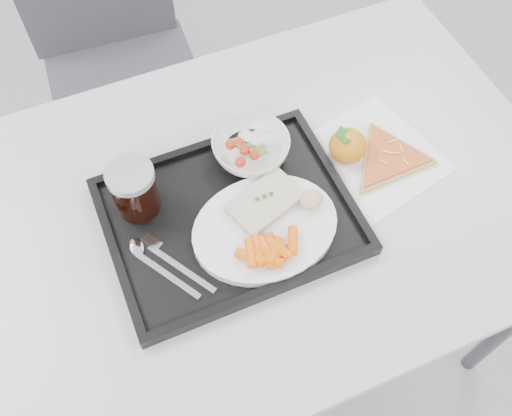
{
  "coord_description": "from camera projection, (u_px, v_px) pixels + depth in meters",
  "views": [
    {
      "loc": [
        -0.23,
        -0.23,
        1.68
      ],
      "look_at": [
        -0.01,
        0.27,
        0.77
      ],
      "focal_mm": 40.0,
      "sensor_mm": 36.0,
      "label": 1
    }
  ],
  "objects": [
    {
      "name": "room",
      "position": [
        422.0,
        39.0,
        0.39
      ],
      "size": [
        6.04,
        7.04,
        2.84
      ],
      "color": "#939398",
      "rests_on": "ground"
    },
    {
      "name": "table",
      "position": [
        255.0,
        217.0,
        1.15
      ],
      "size": [
        1.2,
        0.8,
        0.75
      ],
      "color": "#B5B6B8",
      "rests_on": "ground"
    },
    {
      "name": "chair",
      "position": [
        114.0,
        47.0,
        1.61
      ],
      "size": [
        0.45,
        0.45,
        0.93
      ],
      "color": "#3A3A41",
      "rests_on": "ground"
    },
    {
      "name": "tray",
      "position": [
        229.0,
        217.0,
        1.06
      ],
      "size": [
        0.45,
        0.35,
        0.03
      ],
      "color": "black",
      "rests_on": "table"
    },
    {
      "name": "dinner_plate",
      "position": [
        265.0,
        228.0,
        1.03
      ],
      "size": [
        0.27,
        0.27,
        0.02
      ],
      "color": "white",
      "rests_on": "tray"
    },
    {
      "name": "fish_fillet",
      "position": [
        265.0,
        202.0,
        1.04
      ],
      "size": [
        0.15,
        0.12,
        0.03
      ],
      "color": "beige",
      "rests_on": "dinner_plate"
    },
    {
      "name": "bread_roll",
      "position": [
        311.0,
        200.0,
        1.04
      ],
      "size": [
        0.05,
        0.05,
        0.03
      ],
      "color": "tan",
      "rests_on": "dinner_plate"
    },
    {
      "name": "salad_bowl",
      "position": [
        251.0,
        148.0,
        1.11
      ],
      "size": [
        0.15,
        0.15,
        0.05
      ],
      "color": "white",
      "rests_on": "tray"
    },
    {
      "name": "cola_glass",
      "position": [
        134.0,
        189.0,
        1.02
      ],
      "size": [
        0.09,
        0.09,
        0.11
      ],
      "color": "black",
      "rests_on": "tray"
    },
    {
      "name": "cutlery",
      "position": [
        159.0,
        260.0,
        1.01
      ],
      "size": [
        0.12,
        0.16,
        0.01
      ],
      "color": "silver",
      "rests_on": "tray"
    },
    {
      "name": "napkin",
      "position": [
        369.0,
        159.0,
        1.14
      ],
      "size": [
        0.3,
        0.29,
        0.0
      ],
      "color": "white",
      "rests_on": "table"
    },
    {
      "name": "tangerine",
      "position": [
        348.0,
        146.0,
        1.12
      ],
      "size": [
        0.1,
        0.1,
        0.07
      ],
      "color": "orange",
      "rests_on": "napkin"
    },
    {
      "name": "pizza_slice",
      "position": [
        389.0,
        159.0,
        1.13
      ],
      "size": [
        0.29,
        0.29,
        0.02
      ],
      "color": "#E1A363",
      "rests_on": "napkin"
    },
    {
      "name": "carrot_pile",
      "position": [
        267.0,
        251.0,
        0.99
      ],
      "size": [
        0.12,
        0.08,
        0.02
      ],
      "color": "orange",
      "rests_on": "dinner_plate"
    },
    {
      "name": "salad_contents",
      "position": [
        250.0,
        144.0,
        1.1
      ],
      "size": [
        0.09,
        0.08,
        0.03
      ],
      "color": "#B32A17",
      "rests_on": "salad_bowl"
    }
  ]
}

